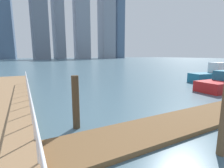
% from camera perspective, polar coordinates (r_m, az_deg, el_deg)
% --- Properties ---
extents(ground_plane, '(300.00, 300.00, 0.00)m').
position_cam_1_polar(ground_plane, '(14.03, -13.72, -2.52)').
color(ground_plane, '#476675').
extents(floating_dock, '(11.03, 2.00, 0.18)m').
position_cam_1_polar(floating_dock, '(7.59, 20.05, -12.87)').
color(floating_dock, brown).
rests_on(floating_dock, ground_plane).
extents(boardwalk_railing, '(0.06, 27.22, 1.08)m').
position_cam_1_polar(boardwalk_railing, '(3.80, -23.66, -18.33)').
color(boardwalk_railing, white).
rests_on(boardwalk_railing, boardwalk).
extents(dock_piling_3, '(0.29, 0.29, 2.16)m').
position_cam_1_polar(dock_piling_3, '(6.87, -12.24, -6.15)').
color(dock_piling_3, '#473826').
rests_on(dock_piling_3, ground_plane).
extents(moored_boat_1, '(4.59, 2.26, 1.63)m').
position_cam_1_polar(moored_boat_1, '(16.74, 33.74, 0.15)').
color(moored_boat_1, red).
rests_on(moored_boat_1, ground_plane).
extents(moored_boat_2, '(5.58, 2.61, 2.11)m').
position_cam_1_polar(moored_boat_2, '(21.74, 31.43, 2.65)').
color(moored_boat_2, '#1E6B8C').
rests_on(moored_boat_2, ground_plane).
extents(skyline_tower_2, '(9.45, 11.60, 62.39)m').
position_cam_1_polar(skyline_tower_2, '(116.47, -23.85, 23.16)').
color(skyline_tower_2, slate).
rests_on(skyline_tower_2, ground_plane).
extents(skyline_tower_3, '(7.28, 10.32, 66.48)m').
position_cam_1_polar(skyline_tower_3, '(131.31, -18.05, 22.80)').
color(skyline_tower_3, gray).
rests_on(skyline_tower_3, ground_plane).
extents(skyline_tower_4, '(10.49, 7.95, 42.93)m').
position_cam_1_polar(skyline_tower_4, '(128.34, -10.24, 18.07)').
color(skyline_tower_4, gray).
rests_on(skyline_tower_4, ground_plane).
extents(skyline_tower_5, '(10.47, 12.78, 62.04)m').
position_cam_1_polar(skyline_tower_5, '(141.86, -1.94, 21.33)').
color(skyline_tower_5, gray).
rests_on(skyline_tower_5, ground_plane).
extents(skyline_tower_6, '(7.73, 12.55, 64.26)m').
position_cam_1_polar(skyline_tower_6, '(154.32, 2.02, 20.82)').
color(skyline_tower_6, slate).
rests_on(skyline_tower_6, ground_plane).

